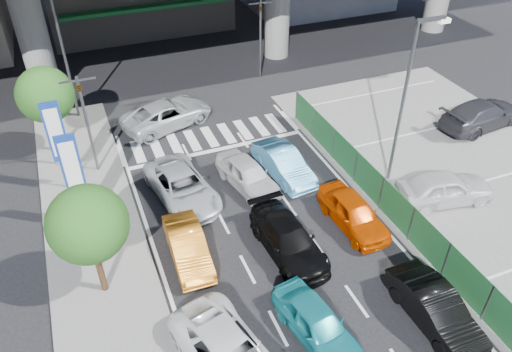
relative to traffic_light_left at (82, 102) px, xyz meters
name	(u,v)px	position (x,y,z in m)	size (l,w,h in m)	color
ground	(318,314)	(6.20, -12.00, -3.94)	(120.00, 120.00, 0.00)	black
parking_lot	(511,207)	(17.20, -10.00, -3.91)	(12.00, 28.00, 0.06)	#5D5E5B
sidewalk_left	(106,290)	(-0.80, -8.00, -3.88)	(4.00, 30.00, 0.12)	#5D5E5B
fence_run	(426,240)	(11.50, -11.00, -3.04)	(0.16, 22.00, 1.80)	#205D2E
traffic_light_left	(82,102)	(0.00, 0.00, 0.00)	(1.60, 1.24, 5.20)	#595B60
traffic_light_right	(260,20)	(11.70, 7.00, 0.00)	(1.60, 1.24, 5.20)	#595B60
street_lamp_right	(408,91)	(13.37, -6.00, 0.83)	(1.65, 0.22, 8.00)	#595B60
street_lamp_left	(64,39)	(-0.13, 6.00, 0.83)	(1.65, 0.22, 8.00)	#595B60
signboard_near	(72,170)	(-1.00, -4.01, -0.87)	(0.80, 0.14, 4.70)	#595B60
signboard_far	(56,135)	(-1.40, -1.01, -0.87)	(0.80, 0.14, 4.70)	#595B60
tree_near	(88,225)	(-0.80, -8.00, -0.55)	(2.80, 2.80, 4.80)	#382314
tree_far	(45,95)	(-1.60, 2.50, -0.55)	(2.80, 2.80, 4.80)	#382314
taxi_teal_mid	(316,323)	(5.69, -12.73, -3.28)	(1.56, 3.87, 1.32)	teal
hatch_black_mid_right	(435,309)	(9.81, -13.79, -3.25)	(1.46, 4.19, 1.38)	black
taxi_orange_left	(188,247)	(2.61, -7.52, -3.30)	(1.35, 3.87, 1.27)	orange
sedan_black_mid	(288,239)	(6.51, -8.68, -3.26)	(1.89, 4.64, 1.35)	black
taxi_orange_right	(353,213)	(9.81, -8.25, -3.25)	(1.63, 4.05, 1.38)	#CF4401
wagon_silver_front_left	(182,187)	(3.42, -3.71, -3.25)	(2.29, 4.97, 1.38)	#B5B9BE
sedan_white_front_mid	(248,174)	(6.57, -3.94, -3.25)	(1.63, 4.05, 1.38)	silver
kei_truck_front_right	(284,164)	(8.53, -3.77, -3.25)	(1.46, 4.19, 1.38)	#56AADC
crossing_wagon_silver	(167,114)	(4.38, 3.10, -3.21)	(2.42, 5.25, 1.46)	#A5AAAD
parked_sedan_white	(444,188)	(14.49, -8.42, -3.12)	(1.79, 4.46, 1.52)	silver
parked_sedan_dgrey	(482,114)	(20.87, -3.73, -3.10)	(2.16, 5.32, 1.55)	#313036
traffic_cone	(418,202)	(13.10, -8.44, -3.49)	(0.39, 0.39, 0.76)	#D6500B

